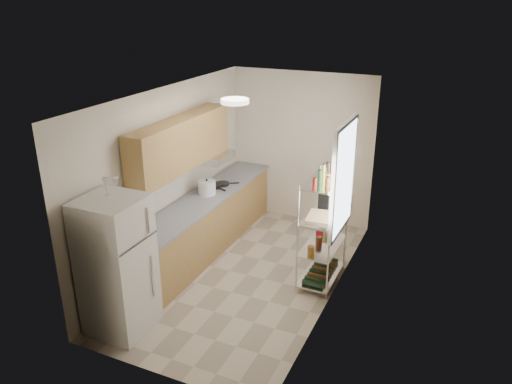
% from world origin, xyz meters
% --- Properties ---
extents(room, '(2.52, 4.42, 2.62)m').
position_xyz_m(room, '(0.00, 0.00, 1.30)').
color(room, '#C0B19B').
rests_on(room, ground).
extents(counter_run, '(0.63, 3.51, 0.90)m').
position_xyz_m(counter_run, '(-0.92, 0.44, 0.45)').
color(counter_run, '#B1854B').
rests_on(counter_run, ground).
extents(upper_cabinets, '(0.33, 2.20, 0.72)m').
position_xyz_m(upper_cabinets, '(-1.05, 0.10, 1.81)').
color(upper_cabinets, '#B1854B').
rests_on(upper_cabinets, room).
extents(range_hood, '(0.50, 0.60, 0.12)m').
position_xyz_m(range_hood, '(-1.00, 0.90, 1.39)').
color(range_hood, '#B7BABC').
rests_on(range_hood, room).
extents(window, '(0.06, 1.00, 1.46)m').
position_xyz_m(window, '(1.23, 0.35, 1.55)').
color(window, white).
rests_on(window, room).
extents(bakers_rack, '(0.45, 0.90, 1.73)m').
position_xyz_m(bakers_rack, '(1.00, 0.30, 1.11)').
color(bakers_rack, silver).
rests_on(bakers_rack, ground).
extents(ceiling_dome, '(0.34, 0.34, 0.05)m').
position_xyz_m(ceiling_dome, '(0.00, -0.30, 2.57)').
color(ceiling_dome, white).
rests_on(ceiling_dome, room).
extents(refrigerator, '(0.69, 0.69, 1.68)m').
position_xyz_m(refrigerator, '(-0.87, -1.68, 0.84)').
color(refrigerator, silver).
rests_on(refrigerator, ground).
extents(wine_glass_a, '(0.07, 0.07, 0.20)m').
position_xyz_m(wine_glass_a, '(-0.87, -1.54, 1.78)').
color(wine_glass_a, silver).
rests_on(wine_glass_a, refrigerator).
extents(wine_glass_b, '(0.07, 0.07, 0.20)m').
position_xyz_m(wine_glass_b, '(-0.96, -1.60, 1.78)').
color(wine_glass_b, silver).
rests_on(wine_glass_b, refrigerator).
extents(rice_cooker, '(0.27, 0.27, 0.22)m').
position_xyz_m(rice_cooker, '(-0.93, 0.55, 1.01)').
color(rice_cooker, white).
rests_on(rice_cooker, counter_run).
extents(frying_pan_large, '(0.35, 0.35, 0.05)m').
position_xyz_m(frying_pan_large, '(-0.98, 0.85, 0.92)').
color(frying_pan_large, black).
rests_on(frying_pan_large, counter_run).
extents(frying_pan_small, '(0.29, 0.29, 0.04)m').
position_xyz_m(frying_pan_small, '(-0.89, 0.99, 0.92)').
color(frying_pan_small, black).
rests_on(frying_pan_small, counter_run).
extents(cutting_board, '(0.38, 0.46, 0.03)m').
position_xyz_m(cutting_board, '(0.99, 0.19, 1.03)').
color(cutting_board, tan).
rests_on(cutting_board, bakers_rack).
extents(espresso_machine, '(0.25, 0.31, 0.31)m').
position_xyz_m(espresso_machine, '(0.97, 0.63, 1.17)').
color(espresso_machine, black).
rests_on(espresso_machine, bakers_rack).
extents(storage_bag, '(0.11, 0.14, 0.15)m').
position_xyz_m(storage_bag, '(0.87, 0.63, 0.63)').
color(storage_bag, '#A91423').
rests_on(storage_bag, bakers_rack).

